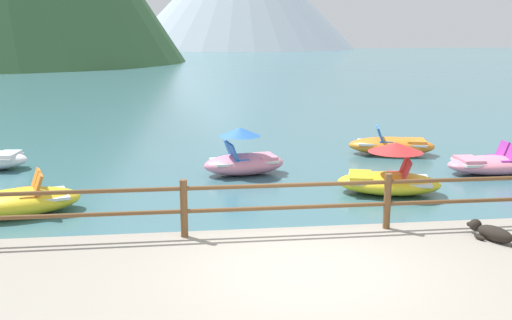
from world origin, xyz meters
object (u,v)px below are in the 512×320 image
at_px(pedal_boat_1, 493,164).
at_px(dog_resting, 491,232).
at_px(pedal_boat_0, 389,177).
at_px(pedal_boat_5, 244,159).
at_px(pedal_boat_4, 19,201).
at_px(pedal_boat_3, 392,145).

bearing_deg(pedal_boat_1, dog_resting, -118.87).
xyz_separation_m(pedal_boat_0, pedal_boat_1, (3.39, 1.57, -0.14)).
bearing_deg(pedal_boat_5, pedal_boat_4, -149.23).
bearing_deg(pedal_boat_3, pedal_boat_4, -152.92).
distance_m(dog_resting, pedal_boat_3, 8.81).
bearing_deg(pedal_boat_3, dog_resting, -99.76).
xyz_separation_m(pedal_boat_1, pedal_boat_4, (-11.47, -2.19, 0.02)).
xyz_separation_m(pedal_boat_3, pedal_boat_5, (-4.77, -2.02, 0.13)).
distance_m(pedal_boat_0, pedal_boat_5, 3.90).
xyz_separation_m(dog_resting, pedal_boat_1, (3.25, 5.90, -0.27)).
bearing_deg(pedal_boat_1, pedal_boat_4, -169.20).
bearing_deg(pedal_boat_0, pedal_boat_5, 143.56).
distance_m(pedal_boat_0, pedal_boat_4, 8.10).
bearing_deg(pedal_boat_4, pedal_boat_1, 10.80).
relative_size(pedal_boat_3, pedal_boat_5, 1.22).
bearing_deg(pedal_boat_5, pedal_boat_3, 22.99).
bearing_deg(pedal_boat_3, pedal_boat_1, -57.62).
xyz_separation_m(pedal_boat_0, pedal_boat_4, (-8.08, -0.62, -0.12)).
bearing_deg(pedal_boat_1, pedal_boat_5, 173.42).
xyz_separation_m(dog_resting, pedal_boat_4, (-8.22, 3.72, -0.24)).
bearing_deg(pedal_boat_3, pedal_boat_5, -157.01).
height_order(dog_resting, pedal_boat_4, pedal_boat_4).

